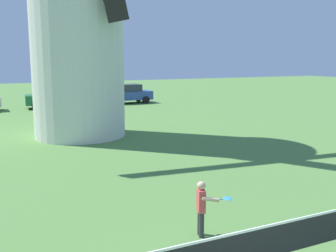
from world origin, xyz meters
name	(u,v)px	position (x,y,z in m)	size (l,w,h in m)	color
player_far	(202,205)	(0.27, 3.84, 0.67)	(0.69, 0.64, 1.19)	#333338
parked_car_green	(56,97)	(1.54, 27.48, 0.81)	(4.48, 2.19, 1.56)	#1E6638
parked_car_blue	(126,93)	(7.27, 27.97, 0.81)	(4.20, 1.88, 1.56)	#334C99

